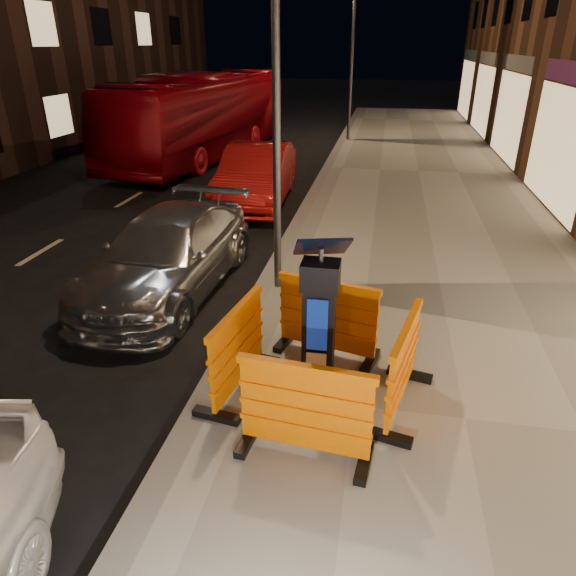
% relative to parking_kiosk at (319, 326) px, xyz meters
% --- Properties ---
extents(ground_plane, '(120.00, 120.00, 0.00)m').
position_rel_parking_kiosk_xyz_m(ground_plane, '(-1.32, -0.09, -1.11)').
color(ground_plane, black).
rests_on(ground_plane, ground).
extents(sidewalk, '(6.00, 60.00, 0.15)m').
position_rel_parking_kiosk_xyz_m(sidewalk, '(1.68, -0.09, -1.04)').
color(sidewalk, gray).
rests_on(sidewalk, ground).
extents(kerb, '(0.30, 60.00, 0.15)m').
position_rel_parking_kiosk_xyz_m(kerb, '(-1.32, -0.09, -1.04)').
color(kerb, slate).
rests_on(kerb, ground).
extents(parking_kiosk, '(0.71, 0.71, 1.93)m').
position_rel_parking_kiosk_xyz_m(parking_kiosk, '(0.00, 0.00, 0.00)').
color(parking_kiosk, black).
rests_on(parking_kiosk, sidewalk).
extents(barrier_front, '(1.43, 0.71, 1.08)m').
position_rel_parking_kiosk_xyz_m(barrier_front, '(0.00, -0.95, -0.43)').
color(barrier_front, '#FB7200').
rests_on(barrier_front, sidewalk).
extents(barrier_back, '(1.48, 0.89, 1.08)m').
position_rel_parking_kiosk_xyz_m(barrier_back, '(0.00, 0.95, -0.43)').
color(barrier_back, '#FB7200').
rests_on(barrier_back, sidewalk).
extents(barrier_kerbside, '(0.78, 1.45, 1.08)m').
position_rel_parking_kiosk_xyz_m(barrier_kerbside, '(-0.95, 0.00, -0.43)').
color(barrier_kerbside, '#FB7200').
rests_on(barrier_kerbside, sidewalk).
extents(barrier_bldgside, '(0.86, 1.47, 1.08)m').
position_rel_parking_kiosk_xyz_m(barrier_bldgside, '(0.95, 0.00, -0.43)').
color(barrier_bldgside, '#FB7200').
rests_on(barrier_bldgside, sidewalk).
extents(car_silver, '(2.08, 4.66, 1.33)m').
position_rel_parking_kiosk_xyz_m(car_silver, '(-2.96, 2.74, -1.11)').
color(car_silver, '#A8A8AC').
rests_on(car_silver, ground).
extents(car_red, '(1.86, 4.67, 1.51)m').
position_rel_parking_kiosk_xyz_m(car_red, '(-2.75, 8.28, -1.11)').
color(car_red, '#A31313').
rests_on(car_red, ground).
extents(bus_doubledecker, '(3.82, 10.96, 2.99)m').
position_rel_parking_kiosk_xyz_m(bus_doubledecker, '(-6.12, 13.95, -1.11)').
color(bus_doubledecker, maroon).
rests_on(bus_doubledecker, ground).
extents(street_lamp_mid, '(0.12, 0.12, 6.00)m').
position_rel_parking_kiosk_xyz_m(street_lamp_mid, '(-1.07, 2.91, 2.04)').
color(street_lamp_mid, '#3F3F44').
rests_on(street_lamp_mid, sidewalk).
extents(street_lamp_far, '(0.12, 0.12, 6.00)m').
position_rel_parking_kiosk_xyz_m(street_lamp_far, '(-1.07, 17.91, 2.04)').
color(street_lamp_far, '#3F3F44').
rests_on(street_lamp_far, sidewalk).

